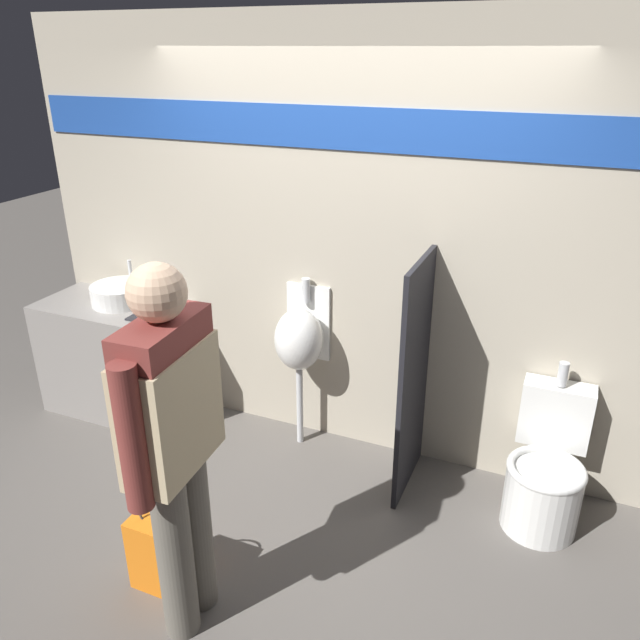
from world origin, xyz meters
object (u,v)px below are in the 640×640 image
at_px(toilet, 545,474).
at_px(cell_phone, 136,317).
at_px(sink_basin, 120,294).
at_px(person_in_vest, 173,433).
at_px(shopping_bag, 159,554).
at_px(urinal_near_counter, 300,339).

bearing_deg(toilet, cell_phone, -178.30).
bearing_deg(sink_basin, person_in_vest, -44.12).
bearing_deg(cell_phone, toilet, 1.70).
xyz_separation_m(sink_basin, person_in_vest, (1.48, -1.44, 0.13)).
relative_size(person_in_vest, shopping_bag, 3.35).
bearing_deg(person_in_vest, sink_basin, 42.47).
bearing_deg(sink_basin, toilet, -1.73).
distance_m(urinal_near_counter, person_in_vest, 1.54).
height_order(cell_phone, shopping_bag, cell_phone).
height_order(sink_basin, urinal_near_counter, urinal_near_counter).
xyz_separation_m(cell_phone, person_in_vest, (1.22, -1.27, 0.19)).
xyz_separation_m(urinal_near_counter, person_in_vest, (0.12, -1.51, 0.26)).
distance_m(person_in_vest, shopping_bag, 0.86).
bearing_deg(person_in_vest, urinal_near_counter, 1.22).
xyz_separation_m(cell_phone, toilet, (2.68, 0.08, -0.54)).
distance_m(cell_phone, urinal_near_counter, 1.13).
height_order(cell_phone, toilet, toilet).
distance_m(toilet, person_in_vest, 2.12).
bearing_deg(sink_basin, shopping_bag, -47.34).
relative_size(sink_basin, urinal_near_counter, 0.34).
distance_m(sink_basin, shopping_bag, 1.97).
xyz_separation_m(sink_basin, shopping_bag, (1.25, -1.36, -0.70)).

